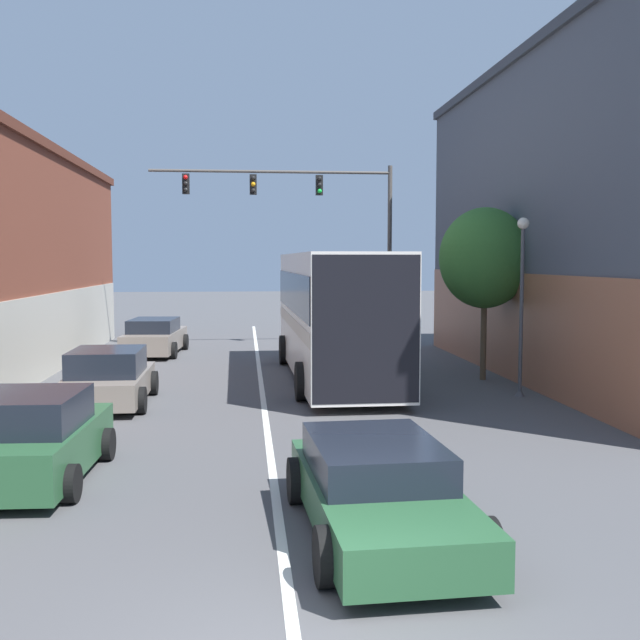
# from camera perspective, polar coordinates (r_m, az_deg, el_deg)

# --- Properties ---
(lane_center_line) EXTENTS (0.14, 40.54, 0.01)m
(lane_center_line) POSITION_cam_1_polar(r_m,az_deg,el_deg) (20.50, -4.43, -5.47)
(lane_center_line) COLOR silver
(lane_center_line) RESTS_ON ground_plane
(building_right_storefront) EXTENTS (6.70, 18.24, 9.66)m
(building_right_storefront) POSITION_cam_1_polar(r_m,az_deg,el_deg) (24.47, 21.51, 7.46)
(building_right_storefront) COLOR #4C515B
(building_right_storefront) RESTS_ON ground_plane
(bus) EXTENTS (3.01, 10.94, 3.78)m
(bus) POSITION_cam_1_polar(r_m,az_deg,el_deg) (22.39, 1.12, 0.82)
(bus) COLOR silver
(bus) RESTS_ON ground_plane
(hatchback_foreground) EXTENTS (2.23, 4.70, 1.20)m
(hatchback_foreground) POSITION_cam_1_polar(r_m,az_deg,el_deg) (10.07, 4.41, -12.69)
(hatchback_foreground) COLOR #285633
(hatchback_foreground) RESTS_ON ground_plane
(parked_car_left_near) EXTENTS (2.29, 4.66, 1.37)m
(parked_car_left_near) POSITION_cam_1_polar(r_m,az_deg,el_deg) (29.13, -12.48, -1.28)
(parked_car_left_near) COLOR slate
(parked_car_left_near) RESTS_ON ground_plane
(parked_car_left_mid) EXTENTS (2.11, 4.05, 1.41)m
(parked_car_left_mid) POSITION_cam_1_polar(r_m,az_deg,el_deg) (19.25, -15.82, -4.30)
(parked_car_left_mid) COLOR slate
(parked_car_left_mid) RESTS_ON ground_plane
(parked_car_left_far) EXTENTS (2.24, 3.90, 1.47)m
(parked_car_left_far) POSITION_cam_1_polar(r_m,az_deg,el_deg) (13.10, -21.27, -8.48)
(parked_car_left_far) COLOR #285633
(parked_car_left_far) RESTS_ON ground_plane
(traffic_signal_gantry) EXTENTS (9.79, 0.36, 7.42)m
(traffic_signal_gantry) POSITION_cam_1_polar(r_m,az_deg,el_deg) (30.63, -0.50, 8.28)
(traffic_signal_gantry) COLOR #514C47
(traffic_signal_gantry) RESTS_ON ground_plane
(street_lamp) EXTENTS (0.31, 0.31, 4.69)m
(street_lamp) POSITION_cam_1_polar(r_m,az_deg,el_deg) (20.24, 15.12, 1.83)
(street_lamp) COLOR #47474C
(street_lamp) RESTS_ON ground_plane
(street_tree_near) EXTENTS (2.72, 2.45, 5.14)m
(street_tree_near) POSITION_cam_1_polar(r_m,az_deg,el_deg) (22.78, 12.45, 4.61)
(street_tree_near) COLOR brown
(street_tree_near) RESTS_ON ground_plane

